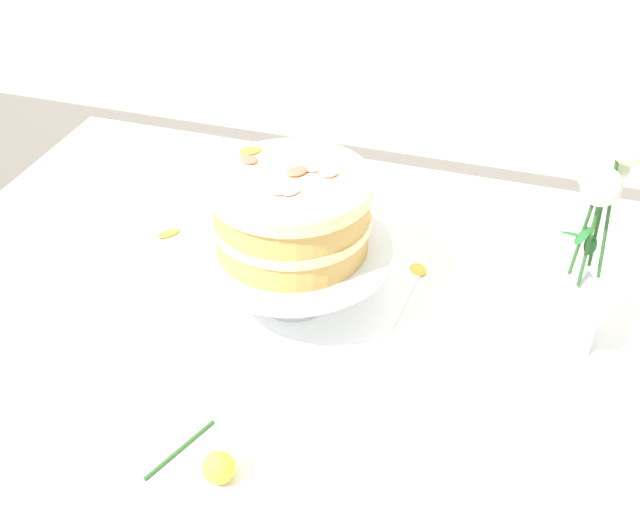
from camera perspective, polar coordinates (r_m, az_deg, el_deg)
dining_table at (r=1.21m, az=1.09°, el=-9.40°), size 1.40×1.00×0.74m
linen_napkin at (r=1.22m, az=-1.89°, el=-3.04°), size 0.35×0.35×0.00m
cake_stand at (r=1.17m, az=-1.97°, el=0.05°), size 0.29×0.29×0.10m
layer_cake at (r=1.13m, az=-2.05°, el=3.11°), size 0.23×0.23×0.12m
flower_vase at (r=1.11m, az=18.24°, el=-0.54°), size 0.10×0.10×0.34m
fallen_rose at (r=0.98m, az=-7.28°, el=-14.53°), size 0.11×0.11×0.04m
loose_petal_1 at (r=1.38m, az=-10.64°, el=1.58°), size 0.04×0.05×0.01m
loose_petal_2 at (r=1.28m, az=6.91°, el=-0.96°), size 0.04×0.04×0.01m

